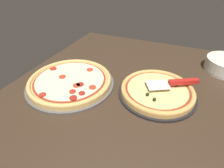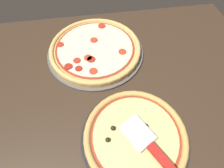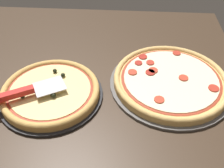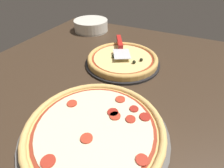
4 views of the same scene
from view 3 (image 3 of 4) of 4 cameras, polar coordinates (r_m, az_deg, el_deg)
The scene contains 6 objects.
ground_plane at distance 91.51cm, azimuth -6.55°, elevation -2.99°, with size 127.95×117.56×3.60cm, color #38281C.
pizza_pan_front at distance 90.84cm, azimuth -13.06°, elevation -2.40°, with size 34.81×34.81×1.00cm, color black.
pizza_front at distance 89.51cm, azimuth -13.25°, elevation -1.48°, with size 32.73×32.73×3.88cm.
pizza_pan_back at distance 95.00cm, azimuth 12.47°, elevation 0.04°, with size 42.46×42.46×1.00cm, color #565451.
pizza_back at distance 93.75cm, azimuth 12.63°, elevation 0.94°, with size 39.91×39.91×2.86cm.
serving_spatula at distance 86.70cm, azimuth -19.21°, elevation -1.80°, with size 15.46×22.70×2.00cm.
Camera 3 is at (63.82, 14.87, 62.07)cm, focal length 42.00 mm.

